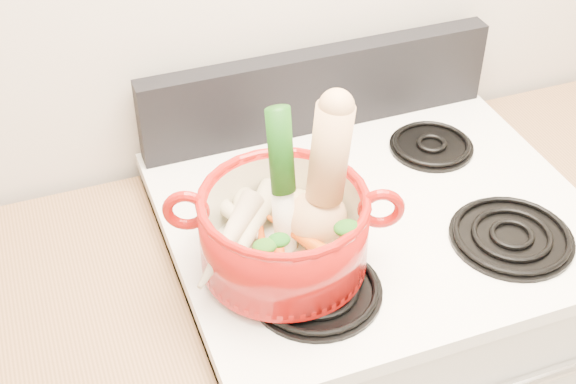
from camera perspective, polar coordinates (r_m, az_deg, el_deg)
name	(u,v)px	position (r m, az deg, el deg)	size (l,w,h in m)	color
stove_body	(362,374)	(1.87, 5.29, -12.79)	(0.76, 0.65, 0.92)	silver
cooktop	(377,216)	(1.53, 6.32, -1.68)	(0.78, 0.67, 0.03)	white
control_backsplash	(318,90)	(1.69, 2.17, 7.27)	(0.76, 0.05, 0.18)	black
burner_front_left	(316,289)	(1.35, 1.99, -6.91)	(0.22, 0.22, 0.02)	black
burner_front_right	(512,236)	(1.50, 15.62, -3.00)	(0.22, 0.22, 0.02)	black
burner_back_left	(258,185)	(1.56, -2.16, 0.54)	(0.17, 0.17, 0.02)	black
burner_back_right	(431,145)	(1.69, 10.17, 3.33)	(0.17, 0.17, 0.02)	black
dutch_oven	(284,231)	(1.33, -0.30, -2.80)	(0.28, 0.28, 0.14)	#960D0A
pot_handle_left	(186,210)	(1.31, -7.27, -1.30)	(0.08, 0.08, 0.02)	#960D0A
pot_handle_right	(381,209)	(1.31, 6.65, -1.17)	(0.08, 0.08, 0.02)	#960D0A
squash	(318,178)	(1.30, 2.15, 1.02)	(0.11, 0.11, 0.27)	tan
leek	(284,181)	(1.28, -0.31, 0.80)	(0.04, 0.04, 0.27)	white
ginger	(285,206)	(1.41, -0.24, -1.02)	(0.09, 0.06, 0.05)	tan
parsnip_0	(243,231)	(1.36, -3.24, -2.79)	(0.04, 0.04, 0.21)	#EFE6C3
parsnip_1	(248,232)	(1.35, -2.85, -2.86)	(0.05, 0.05, 0.22)	beige
parsnip_2	(238,217)	(1.37, -3.56, -1.76)	(0.04, 0.04, 0.17)	beige
parsnip_3	(227,239)	(1.32, -4.34, -3.35)	(0.04, 0.04, 0.20)	beige
carrot_0	(279,253)	(1.33, -0.61, -4.34)	(0.03, 0.03, 0.14)	#DA3C0A
carrot_1	(263,256)	(1.32, -1.78, -4.61)	(0.03, 0.03, 0.14)	#C94A0A
carrot_2	(307,243)	(1.33, 1.34, -3.62)	(0.03, 0.03, 0.17)	orange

